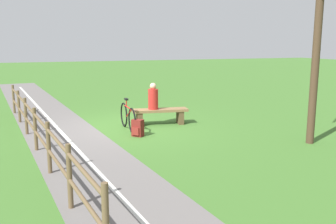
# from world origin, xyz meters

# --- Properties ---
(ground_plane) EXTENTS (80.00, 80.00, 0.00)m
(ground_plane) POSITION_xyz_m (0.00, 0.00, 0.00)
(ground_plane) COLOR #3D6B28
(paved_path) EXTENTS (5.96, 36.00, 0.02)m
(paved_path) POSITION_xyz_m (1.27, 4.00, 0.01)
(paved_path) COLOR #66605E
(paved_path) RESTS_ON ground_plane
(path_centre_line) EXTENTS (3.64, 31.81, 0.00)m
(path_centre_line) POSITION_xyz_m (1.27, 4.00, 0.02)
(path_centre_line) COLOR silver
(path_centre_line) RESTS_ON paved_path
(bench) EXTENTS (1.75, 0.70, 0.49)m
(bench) POSITION_xyz_m (-1.24, -0.08, 0.34)
(bench) COLOR brown
(bench) RESTS_ON ground_plane
(person_seated) EXTENTS (0.34, 0.34, 0.81)m
(person_seated) POSITION_xyz_m (-1.03, -0.11, 0.85)
(person_seated) COLOR #B2231E
(person_seated) RESTS_ON bench
(bicycle) EXTENTS (0.08, 1.68, 0.91)m
(bicycle) POSITION_xyz_m (-0.13, 0.29, 0.38)
(bicycle) COLOR black
(bicycle) RESTS_ON ground_plane
(backpack) EXTENTS (0.34, 0.35, 0.46)m
(backpack) POSITION_xyz_m (-0.19, 1.10, 0.23)
(backpack) COLOR maroon
(backpack) RESTS_ON ground_plane
(fence_roadside) EXTENTS (1.37, 10.43, 1.03)m
(fence_roadside) POSITION_xyz_m (2.40, 1.59, 0.61)
(fence_roadside) COLOR brown
(fence_roadside) RESTS_ON ground_plane
(tree_mid_field) EXTENTS (1.75, 1.60, 4.77)m
(tree_mid_field) POSITION_xyz_m (-4.07, 3.29, 2.25)
(tree_mid_field) COLOR #473323
(tree_mid_field) RESTS_ON ground_plane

